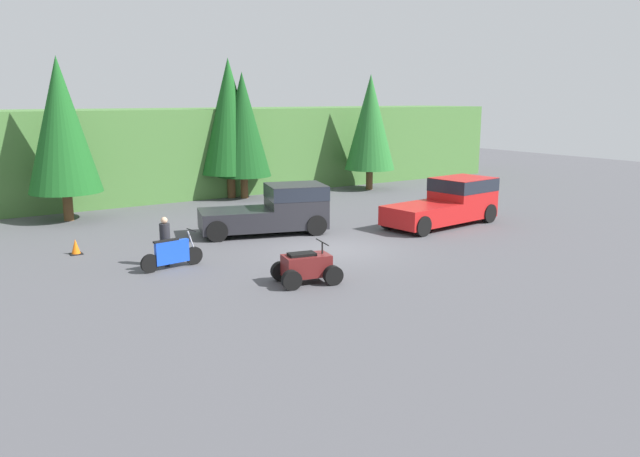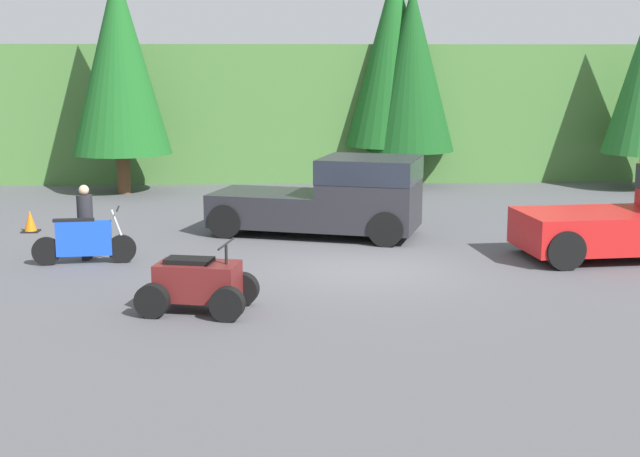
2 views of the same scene
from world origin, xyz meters
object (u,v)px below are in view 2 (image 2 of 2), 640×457
at_px(pickup_truck_second, 338,195).
at_px(traffic_cone, 30,222).
at_px(dirt_bike, 84,242).
at_px(quad_atv, 198,284).
at_px(rider_person, 85,219).

height_order(pickup_truck_second, traffic_cone, pickup_truck_second).
xyz_separation_m(dirt_bike, quad_atv, (2.74, -3.74, -0.01)).
bearing_deg(traffic_cone, pickup_truck_second, -6.39).
height_order(dirt_bike, rider_person, rider_person).
xyz_separation_m(pickup_truck_second, rider_person, (-5.61, -2.39, -0.14)).
height_order(pickup_truck_second, dirt_bike, pickup_truck_second).
distance_m(dirt_bike, traffic_cone, 4.29).
relative_size(pickup_truck_second, quad_atv, 2.60).
bearing_deg(pickup_truck_second, dirt_bike, -135.48).
relative_size(pickup_truck_second, rider_person, 3.32).
bearing_deg(traffic_cone, quad_atv, -56.69).
xyz_separation_m(rider_person, traffic_cone, (-2.10, 3.26, -0.63)).
bearing_deg(quad_atv, dirt_bike, 138.07).
relative_size(dirt_bike, rider_person, 1.32).
height_order(dirt_bike, quad_atv, quad_atv).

